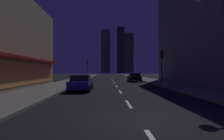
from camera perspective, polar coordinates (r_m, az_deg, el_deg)
The scene contains 14 objects.
ground_plane at distance 38.13m, azimuth -0.17°, elevation -3.10°, with size 78.00×136.00×0.10m, color black.
sidewalk_right at distance 38.99m, azimuth 10.18°, elevation -2.85°, with size 4.00×76.00×0.15m, color #605E59.
sidewalk_left at distance 38.54m, azimuth -10.64°, elevation -2.88°, with size 4.00×76.00×0.15m, color #605E59.
lane_marking_center at distance 19.79m, azimuth 1.60°, elevation -5.62°, with size 0.16×33.40×0.01m.
building_apartment_right at distance 27.83m, azimuth 33.44°, elevation 12.83°, with size 11.00×20.00×16.27m, color slate.
skyscraper_distant_tall at distance 156.47m, azimuth -2.18°, elevation 6.41°, with size 8.56×5.49×39.86m, color brown.
skyscraper_distant_mid at distance 131.01m, azimuth 2.96°, elevation 6.71°, with size 5.28×7.25×35.35m, color #302E24.
skyscraper_distant_short at distance 152.64m, azimuth 5.56°, elevation 5.77°, with size 8.68×7.90×35.57m, color #4F4B3B.
car_parked_near at distance 15.90m, azimuth -10.56°, elevation -4.28°, with size 1.98×4.24×1.45m.
car_parked_far at distance 28.80m, azimuth 7.66°, elevation -2.46°, with size 1.98×4.24×1.45m.
fire_hydrant_far_left at distance 24.97m, azimuth -12.80°, elevation -3.46°, with size 0.42×0.30×0.65m.
traffic_light_near_right at distance 21.06m, azimuth 16.69°, elevation 3.39°, with size 0.32×0.48×4.20m.
traffic_light_far_left at distance 38.71m, azimuth -8.36°, elevation 1.74°, with size 0.32×0.48×4.20m.
street_lamp_right at distance 12.53m, azimuth 31.11°, elevation 14.59°, with size 1.96×0.56×6.58m.
Camera 1 is at (-1.26, -6.07, 1.87)m, focal length 26.69 mm.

